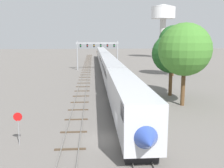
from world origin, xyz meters
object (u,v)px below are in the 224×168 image
Objects in this scene: stop_sign at (18,124)px; passenger_train at (106,62)px; water_tower at (163,15)px; signal_gantry at (97,49)px; trackside_tree_right at (185,50)px; trackside_tree_mid at (172,54)px; trackside_tree_left at (174,41)px.

passenger_train is at bearing 78.70° from stop_sign.
stop_sign is (-37.90, -95.41, -17.12)m from water_tower.
signal_gantry is 1.08× the size of trackside_tree_right.
trackside_tree_right reaches higher than passenger_train.
signal_gantry is 1.23× the size of trackside_tree_mid.
water_tower is 58.16m from trackside_tree_left.
trackside_tree_left is at bearing -37.06° from signal_gantry.
stop_sign is 26.64m from trackside_tree_mid.
passenger_train is 38.70× the size of stop_sign.
trackside_tree_right is (-0.15, -6.26, 0.90)m from trackside_tree_mid.
trackside_tree_left reaches higher than signal_gantry.
trackside_tree_right is at bearing -77.21° from passenger_train.
trackside_tree_mid is 0.88× the size of trackside_tree_right.
signal_gantry is at bearing 107.58° from trackside_tree_mid.
water_tower is at bearing 76.09° from trackside_tree_mid.
trackside_tree_left is at bearing -33.82° from passenger_train.
stop_sign is 47.61m from trackside_tree_left.
trackside_tree_left reaches higher than trackside_tree_mid.
trackside_tree_left reaches higher than trackside_tree_right.
passenger_train is 11.35× the size of trackside_tree_mid.
trackside_tree_left is at bearing 75.51° from trackside_tree_right.
stop_sign is 0.29× the size of trackside_tree_mid.
water_tower is 104.07m from stop_sign.
signal_gantry is 53.82m from stop_sign.
trackside_tree_left is 1.24× the size of trackside_tree_mid.
trackside_tree_left is (15.75, -10.55, 5.89)m from passenger_train.
trackside_tree_right is at bearing -75.16° from signal_gantry.
trackside_tree_right is (8.64, -38.06, 5.00)m from passenger_train.
water_tower is 80.43m from trackside_tree_mid.
trackside_tree_left reaches higher than stop_sign.
water_tower reaches higher than trackside_tree_left.
water_tower is (30.15, 42.31, 12.91)m from signal_gantry.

